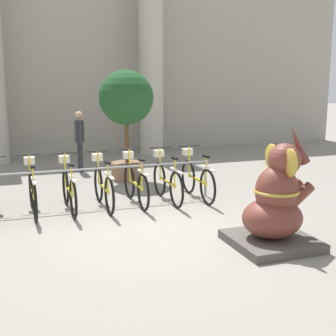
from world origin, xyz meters
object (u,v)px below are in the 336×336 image
Objects in this scene: bicycle_5 at (135,183)px; elephant_statue at (276,206)px; bicycle_4 at (103,186)px; potted_tree at (126,106)px; bicycle_7 at (197,179)px; person_pedestrian at (79,136)px; bicycle_6 at (167,181)px; bicycle_2 at (33,191)px; bicycle_3 at (69,189)px.

elephant_statue is at bearing -65.74° from bicycle_5.
bicycle_4 is 1.00× the size of bicycle_5.
bicycle_4 is 0.65× the size of potted_tree.
bicycle_7 is at bearing 90.37° from elephant_statue.
person_pedestrian is (-1.83, 3.67, 0.53)m from bicycle_7.
person_pedestrian is (-0.51, 3.64, 0.53)m from bicycle_5.
elephant_statue reaches higher than bicycle_6.
bicycle_4 and bicycle_7 have the same top height.
bicycle_6 is at bearing 0.95° from bicycle_4.
bicycle_2 is at bearing 179.53° from bicycle_7.
potted_tree is (-0.89, 2.28, 1.39)m from bicycle_7.
bicycle_3 is 1.00× the size of bicycle_5.
bicycle_5 is 1.00× the size of bicycle_7.
bicycle_5 is 1.08× the size of person_pedestrian.
potted_tree is at bearing 79.33° from bicycle_5.
bicycle_3 is 3.82m from person_pedestrian.
bicycle_3 is at bearing -177.65° from bicycle_5.
bicycle_2 is 1.00× the size of bicycle_6.
person_pedestrian is at bearing 107.67° from bicycle_6.
potted_tree reaches higher than bicycle_6.
bicycle_6 is 2.68m from potted_tree.
person_pedestrian is (0.15, 3.69, 0.53)m from bicycle_4.
bicycle_4 is 1.98m from bicycle_7.
person_pedestrian is (0.81, 3.69, 0.53)m from bicycle_3.
bicycle_2 and bicycle_4 have the same top height.
bicycle_3 is 1.00× the size of bicycle_6.
elephant_statue is 0.68× the size of potted_tree.
bicycle_6 is at bearing 179.90° from bicycle_7.
bicycle_3 is 1.00× the size of bicycle_7.
bicycle_2 is 1.98m from bicycle_5.
bicycle_4 is 1.00× the size of bicycle_7.
bicycle_2 and bicycle_3 have the same top height.
potted_tree is (0.93, -1.38, 0.86)m from person_pedestrian.
bicycle_5 is at bearing 177.80° from bicycle_6.
bicycle_6 is 3.88m from person_pedestrian.
elephant_statue reaches higher than bicycle_2.
elephant_statue reaches higher than bicycle_5.
potted_tree reaches higher than bicycle_5.
person_pedestrian is at bearing 124.06° from potted_tree.
bicycle_2 is 1.00× the size of bicycle_4.
bicycle_3 and bicycle_4 have the same top height.
bicycle_4 is 1.32m from bicycle_6.
bicycle_6 is 1.00× the size of bicycle_7.
bicycle_7 is 4.13m from person_pedestrian.
person_pedestrian is at bearing 116.48° from bicycle_7.
person_pedestrian is at bearing 97.96° from bicycle_5.
potted_tree reaches higher than person_pedestrian.
bicycle_4 is at bearing -2.07° from bicycle_2.
bicycle_7 is (2.63, 0.03, 0.00)m from bicycle_3.
bicycle_4 and bicycle_5 have the same top height.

